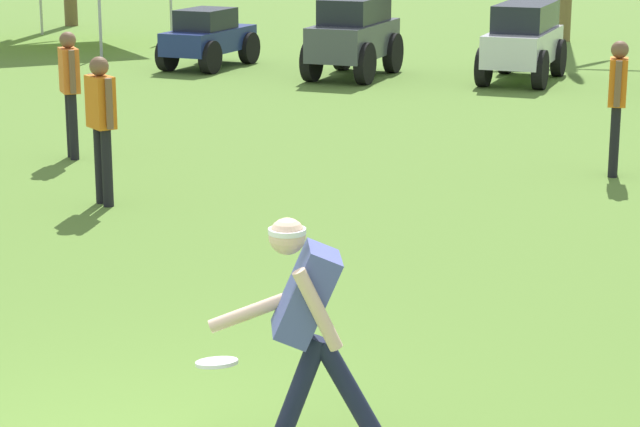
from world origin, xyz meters
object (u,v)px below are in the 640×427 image
(frisbee_in_flight, at_px, (217,363))
(teammate_near_sideline, at_px, (101,116))
(frisbee_thrower, at_px, (308,322))
(teammate_midfield, at_px, (70,83))
(parked_car_slot_b, at_px, (354,35))
(parked_car_slot_c, at_px, (524,39))
(parked_car_slot_a, at_px, (208,37))
(teammate_deep, at_px, (617,95))

(frisbee_in_flight, xyz_separation_m, teammate_near_sideline, (-3.41, 5.00, 0.45))
(frisbee_thrower, height_order, frisbee_in_flight, frisbee_thrower)
(frisbee_in_flight, height_order, teammate_midfield, teammate_midfield)
(frisbee_in_flight, distance_m, teammate_midfield, 8.56)
(teammate_near_sideline, height_order, teammate_midfield, same)
(frisbee_thrower, xyz_separation_m, teammate_midfield, (-5.47, 6.98, 0.14))
(parked_car_slot_b, height_order, parked_car_slot_c, parked_car_slot_b)
(frisbee_in_flight, distance_m, parked_car_slot_c, 15.35)
(teammate_midfield, height_order, parked_car_slot_a, teammate_midfield)
(parked_car_slot_b, bearing_deg, teammate_deep, -52.31)
(parked_car_slot_a, height_order, parked_car_slot_b, parked_car_slot_b)
(parked_car_slot_a, bearing_deg, teammate_midfield, -78.11)
(parked_car_slot_a, bearing_deg, frisbee_thrower, -64.63)
(teammate_near_sideline, distance_m, parked_car_slot_c, 10.68)
(teammate_deep, relative_size, parked_car_slot_c, 0.64)
(frisbee_thrower, distance_m, teammate_deep, 8.16)
(teammate_deep, bearing_deg, parked_car_slot_c, 107.40)
(frisbee_in_flight, relative_size, teammate_deep, 0.23)
(teammate_midfield, relative_size, teammate_deep, 1.00)
(frisbee_in_flight, relative_size, parked_car_slot_c, 0.15)
(frisbee_thrower, xyz_separation_m, teammate_near_sideline, (-3.97, 4.98, 0.14))
(teammate_near_sideline, bearing_deg, teammate_midfield, 126.81)
(teammate_midfield, bearing_deg, teammate_deep, 9.91)
(teammate_midfield, height_order, parked_car_slot_b, teammate_midfield)
(teammate_near_sideline, bearing_deg, parked_car_slot_b, 91.57)
(frisbee_in_flight, relative_size, teammate_midfield, 0.23)
(teammate_deep, height_order, parked_car_slot_a, teammate_deep)
(frisbee_in_flight, distance_m, parked_car_slot_a, 16.57)
(teammate_deep, bearing_deg, parked_car_slot_b, 127.69)
(teammate_midfield, bearing_deg, parked_car_slot_b, 81.11)
(frisbee_thrower, height_order, teammate_deep, teammate_deep)
(parked_car_slot_c, bearing_deg, parked_car_slot_b, -170.60)
(frisbee_thrower, bearing_deg, teammate_near_sideline, 128.57)
(frisbee_thrower, bearing_deg, teammate_midfield, 128.08)
(teammate_near_sideline, bearing_deg, parked_car_slot_c, 75.53)
(frisbee_thrower, xyz_separation_m, parked_car_slot_b, (-4.24, 14.83, -0.05))
(teammate_near_sideline, relative_size, parked_car_slot_c, 0.64)
(frisbee_thrower, bearing_deg, parked_car_slot_b, 105.96)
(parked_car_slot_b, bearing_deg, teammate_midfield, -98.89)
(frisbee_in_flight, distance_m, teammate_deep, 8.27)
(teammate_near_sideline, distance_m, parked_car_slot_b, 9.85)
(parked_car_slot_b, distance_m, parked_car_slot_c, 2.98)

